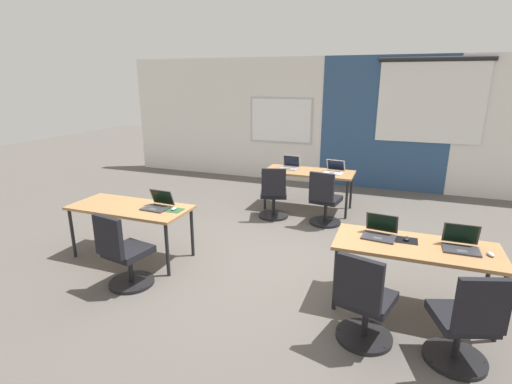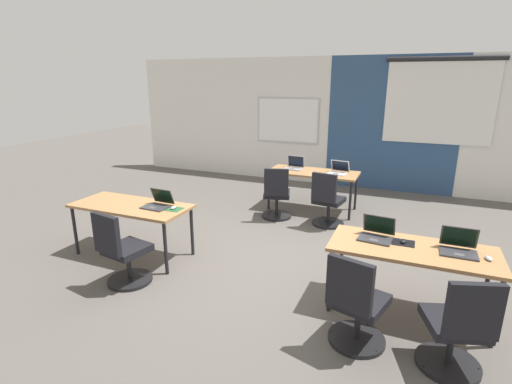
{
  "view_description": "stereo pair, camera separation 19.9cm",
  "coord_description": "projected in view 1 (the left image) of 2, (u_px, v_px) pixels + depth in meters",
  "views": [
    {
      "loc": [
        1.49,
        -4.51,
        2.33
      ],
      "look_at": [
        -0.28,
        0.2,
        0.85
      ],
      "focal_mm": 26.99,
      "sensor_mm": 36.0,
      "label": 1
    },
    {
      "loc": [
        1.67,
        -4.43,
        2.33
      ],
      "look_at": [
        -0.28,
        0.2,
        0.85
      ],
      "focal_mm": 26.99,
      "sensor_mm": 36.0,
      "label": 2
    }
  ],
  "objects": [
    {
      "name": "ground_plane",
      "position": [
        270.0,
        258.0,
        5.21
      ],
      "size": [
        24.0,
        24.0,
        0.0
      ],
      "color": "#56514C"
    },
    {
      "name": "back_wall_assembly",
      "position": [
        332.0,
        122.0,
        8.56
      ],
      "size": [
        10.0,
        0.27,
        2.8
      ],
      "color": "silver",
      "rests_on": "ground"
    },
    {
      "name": "desk_near_left",
      "position": [
        130.0,
        210.0,
        5.07
      ],
      "size": [
        1.6,
        0.7,
        0.72
      ],
      "color": "#A37547",
      "rests_on": "ground"
    },
    {
      "name": "desk_near_right",
      "position": [
        415.0,
        250.0,
        3.89
      ],
      "size": [
        1.6,
        0.7,
        0.72
      ],
      "color": "#A37547",
      "rests_on": "ground"
    },
    {
      "name": "desk_far_center",
      "position": [
        309.0,
        174.0,
        7.0
      ],
      "size": [
        1.6,
        0.7,
        0.72
      ],
      "color": "#A37547",
      "rests_on": "ground"
    },
    {
      "name": "laptop_near_right_end",
      "position": [
        461.0,
        244.0,
        3.78
      ],
      "size": [
        0.33,
        0.29,
        0.23
      ],
      "rotation": [
        0.0,
        0.0,
        0.0
      ],
      "color": "#333338",
      "rests_on": "desk_near_right"
    },
    {
      "name": "mouse_near_right_end",
      "position": [
        491.0,
        254.0,
        3.63
      ],
      "size": [
        0.08,
        0.11,
        0.03
      ],
      "color": "#B2B2B7",
      "rests_on": "desk_near_right"
    },
    {
      "name": "chair_near_right_end",
      "position": [
        465.0,
        328.0,
        3.14
      ],
      "size": [
        0.56,
        0.61,
        0.92
      ],
      "rotation": [
        0.0,
        0.0,
        3.47
      ],
      "color": "black",
      "rests_on": "ground"
    },
    {
      "name": "laptop_far_left",
      "position": [
        290.0,
        166.0,
        7.17
      ],
      "size": [
        0.35,
        0.3,
        0.24
      ],
      "rotation": [
        0.0,
        0.0,
        -0.08
      ],
      "color": "#9E9EA3",
      "rests_on": "desk_far_center"
    },
    {
      "name": "chair_far_left",
      "position": [
        274.0,
        197.0,
        6.6
      ],
      "size": [
        0.55,
        0.6,
        0.92
      ],
      "rotation": [
        0.0,
        0.0,
        3.44
      ],
      "color": "black",
      "rests_on": "ground"
    },
    {
      "name": "laptop_near_right_inner",
      "position": [
        380.0,
        232.0,
        4.07
      ],
      "size": [
        0.36,
        0.33,
        0.23
      ],
      "rotation": [
        0.0,
        0.0,
        -0.12
      ],
      "color": "#333338",
      "rests_on": "desk_near_right"
    },
    {
      "name": "mousepad_near_right_inner",
      "position": [
        406.0,
        240.0,
        3.98
      ],
      "size": [
        0.22,
        0.19,
        0.0
      ],
      "color": "black",
      "rests_on": "desk_near_right"
    },
    {
      "name": "mouse_near_right_inner",
      "position": [
        407.0,
        239.0,
        3.98
      ],
      "size": [
        0.07,
        0.11,
        0.03
      ],
      "color": "black",
      "rests_on": "mousepad_near_right_inner"
    },
    {
      "name": "chair_near_right_inner",
      "position": [
        364.0,
        306.0,
        3.44
      ],
      "size": [
        0.54,
        0.59,
        0.92
      ],
      "rotation": [
        0.0,
        0.0,
        2.87
      ],
      "color": "black",
      "rests_on": "ground"
    },
    {
      "name": "laptop_far_right",
      "position": [
        334.0,
        170.0,
        6.84
      ],
      "size": [
        0.37,
        0.36,
        0.22
      ],
      "rotation": [
        0.0,
        0.0,
        -0.14
      ],
      "color": "silver",
      "rests_on": "desk_far_center"
    },
    {
      "name": "chair_far_right",
      "position": [
        324.0,
        203.0,
        6.29
      ],
      "size": [
        0.52,
        0.57,
        0.92
      ],
      "rotation": [
        0.0,
        0.0,
        2.98
      ],
      "color": "black",
      "rests_on": "ground"
    },
    {
      "name": "laptop_near_left_inner",
      "position": [
        158.0,
        204.0,
        4.97
      ],
      "size": [
        0.35,
        0.33,
        0.22
      ],
      "rotation": [
        0.0,
        0.0,
        -0.05
      ],
      "color": "#333338",
      "rests_on": "desk_near_left"
    },
    {
      "name": "mousepad_near_left_inner",
      "position": [
        174.0,
        210.0,
        4.9
      ],
      "size": [
        0.22,
        0.19,
        0.0
      ],
      "color": "#23512D",
      "rests_on": "desk_near_left"
    },
    {
      "name": "mouse_near_left_inner",
      "position": [
        174.0,
        209.0,
        4.89
      ],
      "size": [
        0.07,
        0.11,
        0.03
      ],
      "color": "#B2B2B7",
      "rests_on": "mousepad_near_left_inner"
    },
    {
      "name": "chair_near_left_inner",
      "position": [
        124.0,
        257.0,
        4.38
      ],
      "size": [
        0.52,
        0.57,
        0.92
      ],
      "rotation": [
        0.0,
        0.0,
        2.97
      ],
      "color": "black",
      "rests_on": "ground"
    }
  ]
}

